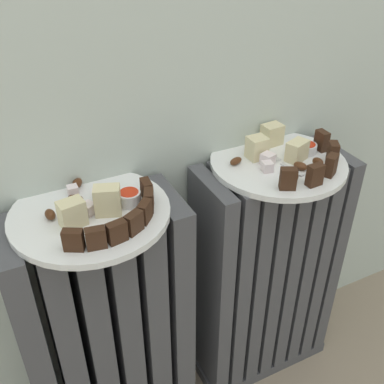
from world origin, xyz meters
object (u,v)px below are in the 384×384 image
at_px(radiator_left, 108,333).
at_px(fork, 283,164).
at_px(radiator_right, 265,274).
at_px(plate_left, 90,213).
at_px(jam_bowl_left, 129,197).
at_px(jam_bowl_right, 306,148).
at_px(plate_right, 278,163).

bearing_deg(radiator_left, fork, -2.94).
height_order(radiator_right, fork, fork).
xyz_separation_m(radiator_right, fork, (-0.00, -0.02, 0.32)).
relative_size(radiator_right, plate_left, 2.16).
bearing_deg(plate_left, radiator_left, 90.00).
xyz_separation_m(radiator_right, plate_left, (-0.39, 0.00, 0.31)).
bearing_deg(jam_bowl_left, plate_left, 169.98).
bearing_deg(jam_bowl_right, jam_bowl_left, -177.87).
bearing_deg(radiator_left, jam_bowl_left, -10.02).
relative_size(plate_right, jam_bowl_left, 6.87).
height_order(radiator_right, plate_right, plate_right).
height_order(plate_right, jam_bowl_left, jam_bowl_left).
relative_size(plate_right, jam_bowl_right, 6.47).
distance_m(plate_right, fork, 0.02).
distance_m(radiator_left, radiator_right, 0.39).
height_order(plate_left, jam_bowl_left, jam_bowl_left).
bearing_deg(radiator_right, jam_bowl_right, 2.07).
bearing_deg(plate_right, jam_bowl_left, -177.86).
relative_size(radiator_left, jam_bowl_right, 14.01).
xyz_separation_m(plate_left, jam_bowl_right, (0.46, 0.00, 0.02)).
height_order(radiator_left, plate_right, plate_right).
bearing_deg(fork, plate_left, 177.06).
relative_size(jam_bowl_left, fork, 0.43).
bearing_deg(plate_left, plate_right, 0.00).
distance_m(jam_bowl_left, jam_bowl_right, 0.40).
xyz_separation_m(radiator_left, jam_bowl_right, (0.46, 0.00, 0.33)).
height_order(radiator_left, jam_bowl_right, jam_bowl_right).
bearing_deg(plate_right, radiator_right, -116.57).
distance_m(radiator_left, fork, 0.50).
bearing_deg(plate_right, jam_bowl_right, 2.07).
bearing_deg(plate_left, radiator_right, -0.00).
distance_m(radiator_right, jam_bowl_left, 0.46).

